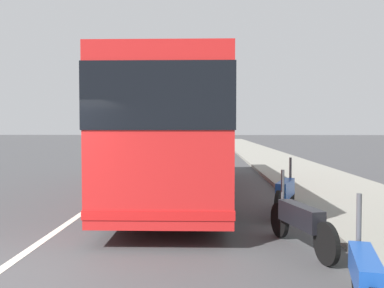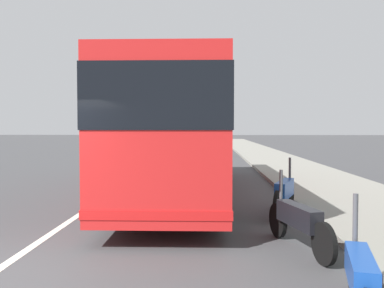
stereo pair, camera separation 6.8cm
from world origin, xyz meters
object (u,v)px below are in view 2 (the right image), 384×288
Objects in this scene: coach_bus at (179,128)px; motorcycle_far_end at (361,279)px; motorcycle_nearest_curb at (298,221)px; car_oncoming at (194,146)px; motorcycle_angled at (285,193)px; car_ahead_same_lane at (150,142)px.

coach_bus is 9.02m from motorcycle_far_end.
coach_bus is 5.54× the size of motorcycle_nearest_curb.
motorcycle_angled is at bearing -171.39° from car_oncoming.
car_oncoming is (19.71, 2.79, 0.23)m from motorcycle_angled.
motorcycle_nearest_curb is at bearing 15.43° from motorcycle_far_end.
car_oncoming is at bearing 28.48° from motorcycle_angled.
car_oncoming reaches higher than motorcycle_angled.
motorcycle_far_end is 25.43m from car_oncoming.
motorcycle_nearest_curb is at bearing 15.48° from car_ahead_same_lane.
car_ahead_same_lane is at bearing 9.48° from coach_bus.
motorcycle_far_end is 2.65m from motorcycle_nearest_curb.
coach_bus is at bearing 13.01° from car_ahead_same_lane.
motorcycle_angled reaches higher than motorcycle_far_end.
motorcycle_far_end is 5.59m from motorcycle_angled.
motorcycle_nearest_curb is at bearing -173.19° from car_oncoming.
car_ahead_same_lane is 1.12× the size of car_oncoming.
motorcycle_angled is (2.94, -0.31, 0.02)m from motorcycle_nearest_curb.
car_ahead_same_lane is (33.31, 6.82, 0.27)m from motorcycle_far_end.
motorcycle_far_end is 0.46× the size of car_ahead_same_lane.
coach_bus is at bearing 7.49° from motorcycle_nearest_curb.
car_ahead_same_lane is (27.72, 7.05, 0.24)m from motorcycle_angled.
car_ahead_same_lane is at bearing 28.53° from car_oncoming.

